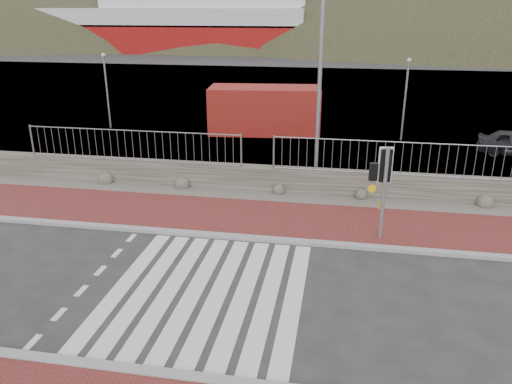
% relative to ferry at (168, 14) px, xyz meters
% --- Properties ---
extents(ground, '(220.00, 220.00, 0.00)m').
position_rel_ferry_xyz_m(ground, '(24.65, -67.90, -5.36)').
color(ground, '#28282B').
rests_on(ground, ground).
extents(sidewalk_far, '(40.00, 3.00, 0.08)m').
position_rel_ferry_xyz_m(sidewalk_far, '(24.65, -63.40, -5.32)').
color(sidewalk_far, maroon).
rests_on(sidewalk_far, ground).
extents(kerb_near, '(40.00, 0.25, 0.12)m').
position_rel_ferry_xyz_m(kerb_near, '(24.65, -70.90, -5.31)').
color(kerb_near, gray).
rests_on(kerb_near, ground).
extents(kerb_far, '(40.00, 0.25, 0.12)m').
position_rel_ferry_xyz_m(kerb_far, '(24.65, -64.90, -5.31)').
color(kerb_far, gray).
rests_on(kerb_far, ground).
extents(zebra_crossing, '(4.62, 5.60, 0.01)m').
position_rel_ferry_xyz_m(zebra_crossing, '(24.65, -67.90, -5.36)').
color(zebra_crossing, silver).
rests_on(zebra_crossing, ground).
extents(gravel_strip, '(40.00, 1.50, 0.06)m').
position_rel_ferry_xyz_m(gravel_strip, '(24.65, -61.40, -5.33)').
color(gravel_strip, '#59544C').
rests_on(gravel_strip, ground).
extents(stone_wall, '(40.00, 0.60, 0.90)m').
position_rel_ferry_xyz_m(stone_wall, '(24.65, -60.60, -4.91)').
color(stone_wall, '#423E36').
rests_on(stone_wall, ground).
extents(railing, '(18.07, 0.07, 1.22)m').
position_rel_ferry_xyz_m(railing, '(24.65, -60.75, -3.54)').
color(railing, gray).
rests_on(railing, stone_wall).
extents(quay, '(120.00, 40.00, 0.50)m').
position_rel_ferry_xyz_m(quay, '(24.65, -40.00, -5.36)').
color(quay, '#4C4C4F').
rests_on(quay, ground).
extents(water, '(220.00, 50.00, 0.05)m').
position_rel_ferry_xyz_m(water, '(24.65, -5.00, -5.36)').
color(water, '#3F4C54').
rests_on(water, ground).
extents(ferry, '(50.00, 16.00, 20.00)m').
position_rel_ferry_xyz_m(ferry, '(0.00, 0.00, 0.00)').
color(ferry, maroon).
rests_on(ferry, ground).
extents(hills_backdrop, '(254.00, 90.00, 100.00)m').
position_rel_ferry_xyz_m(hills_backdrop, '(31.40, 20.00, -28.42)').
color(hills_backdrop, '#2A311D').
rests_on(hills_backdrop, ground).
extents(traffic_signal_far, '(0.69, 0.31, 2.82)m').
position_rel_ferry_xyz_m(traffic_signal_far, '(28.89, -64.25, -3.32)').
color(traffic_signal_far, gray).
rests_on(traffic_signal_far, ground).
extents(streetlight, '(1.72, 0.71, 8.37)m').
position_rel_ferry_xyz_m(streetlight, '(26.88, -59.76, -0.65)').
color(streetlight, gray).
rests_on(streetlight, ground).
extents(shipping_container, '(6.12, 3.02, 2.46)m').
position_rel_ferry_xyz_m(shipping_container, '(23.46, -51.57, -4.13)').
color(shipping_container, maroon).
rests_on(shipping_container, ground).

